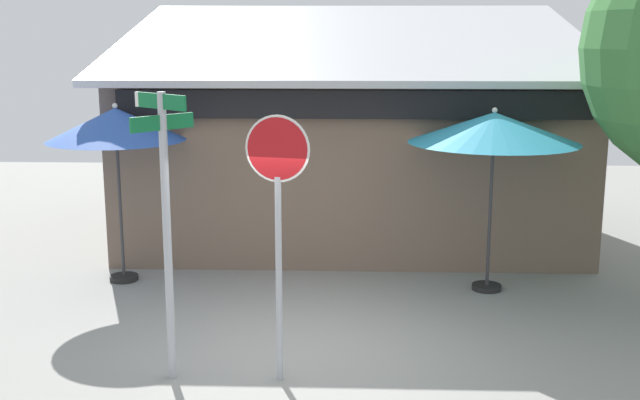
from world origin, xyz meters
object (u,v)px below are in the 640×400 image
(street_sign_post, at_px, (166,211))
(patio_umbrella_royal_blue_left, at_px, (116,126))
(patio_umbrella_teal_center, at_px, (494,129))
(stop_sign, at_px, (278,202))

(street_sign_post, bearing_deg, patio_umbrella_royal_blue_left, 113.87)
(street_sign_post, height_order, patio_umbrella_teal_center, street_sign_post)
(patio_umbrella_royal_blue_left, bearing_deg, street_sign_post, -66.13)
(street_sign_post, relative_size, stop_sign, 1.08)
(patio_umbrella_royal_blue_left, xyz_separation_m, patio_umbrella_teal_center, (5.60, -0.25, 0.01))
(stop_sign, xyz_separation_m, patio_umbrella_royal_blue_left, (-2.76, 3.50, 0.41))
(street_sign_post, relative_size, patio_umbrella_royal_blue_left, 1.15)
(stop_sign, height_order, patio_umbrella_royal_blue_left, stop_sign)
(patio_umbrella_teal_center, bearing_deg, stop_sign, -131.22)
(stop_sign, bearing_deg, patio_umbrella_teal_center, 48.78)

